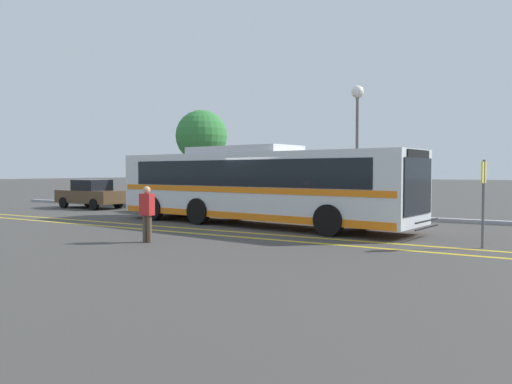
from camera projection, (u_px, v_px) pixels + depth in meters
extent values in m
plane|color=#423F3D|center=(269.00, 227.00, 18.20)|extent=(220.00, 220.00, 0.00)
cube|color=gold|center=(223.00, 231.00, 16.88)|extent=(32.28, 0.20, 0.01)
cube|color=gold|center=(205.00, 234.00, 16.01)|extent=(32.28, 0.20, 0.01)
cube|color=#99999E|center=(309.00, 214.00, 22.87)|extent=(40.28, 0.36, 0.15)
cube|color=silver|center=(256.00, 185.00, 18.71)|extent=(12.49, 4.00, 2.38)
cube|color=black|center=(256.00, 173.00, 18.69)|extent=(10.79, 3.83, 0.94)
cube|color=orange|center=(256.00, 189.00, 18.71)|extent=(12.25, 4.01, 0.20)
cube|color=orange|center=(256.00, 213.00, 18.75)|extent=(12.25, 4.00, 0.24)
cube|color=black|center=(418.00, 186.00, 14.92)|extent=(0.31, 2.20, 1.71)
cube|color=black|center=(419.00, 154.00, 14.88)|extent=(0.26, 1.75, 0.24)
cube|color=silver|center=(243.00, 150.00, 19.03)|extent=(4.51, 2.53, 0.27)
cube|color=black|center=(427.00, 221.00, 14.79)|extent=(0.27, 1.88, 0.04)
cube|color=black|center=(427.00, 228.00, 14.80)|extent=(0.27, 1.88, 0.04)
cylinder|color=black|center=(363.00, 215.00, 17.36)|extent=(1.03, 0.40, 1.00)
cylinder|color=black|center=(329.00, 220.00, 15.46)|extent=(1.03, 0.40, 1.00)
cylinder|color=black|center=(239.00, 208.00, 20.83)|extent=(1.03, 0.40, 1.00)
cylinder|color=black|center=(198.00, 211.00, 18.93)|extent=(1.03, 0.40, 1.00)
cylinder|color=black|center=(195.00, 205.00, 22.41)|extent=(1.03, 0.40, 1.00)
cylinder|color=black|center=(153.00, 208.00, 20.51)|extent=(1.03, 0.40, 1.00)
cube|color=#4C3823|center=(91.00, 196.00, 27.21)|extent=(4.17, 1.86, 0.68)
cube|color=black|center=(92.00, 185.00, 27.12)|extent=(1.79, 1.55, 0.57)
cylinder|color=black|center=(64.00, 203.00, 27.26)|extent=(0.61, 0.23, 0.60)
cylinder|color=black|center=(88.00, 201.00, 28.58)|extent=(0.61, 0.23, 0.60)
cylinder|color=black|center=(94.00, 204.00, 25.86)|extent=(0.61, 0.23, 0.60)
cylinder|color=black|center=(118.00, 203.00, 27.18)|extent=(0.61, 0.23, 0.60)
cube|color=black|center=(183.00, 200.00, 24.40)|extent=(4.81, 2.14, 0.59)
cube|color=black|center=(181.00, 189.00, 24.44)|extent=(2.07, 1.74, 0.48)
cylinder|color=black|center=(217.00, 207.00, 24.31)|extent=(0.61, 0.24, 0.60)
cylinder|color=black|center=(193.00, 209.00, 22.87)|extent=(0.61, 0.24, 0.60)
cylinder|color=black|center=(173.00, 204.00, 25.96)|extent=(0.61, 0.24, 0.60)
cylinder|color=black|center=(148.00, 206.00, 24.52)|extent=(0.61, 0.24, 0.60)
cylinder|color=brown|center=(145.00, 229.00, 14.23)|extent=(0.14, 0.14, 0.78)
cylinder|color=brown|center=(149.00, 229.00, 14.13)|extent=(0.14, 0.14, 0.78)
cube|color=red|center=(147.00, 204.00, 14.15)|extent=(0.44, 0.25, 0.61)
sphere|color=tan|center=(147.00, 190.00, 14.13)|extent=(0.21, 0.21, 0.21)
cylinder|color=#59595E|center=(483.00, 204.00, 13.04)|extent=(0.07, 0.07, 2.32)
cube|color=yellow|center=(484.00, 172.00, 13.00)|extent=(0.08, 0.40, 0.56)
cylinder|color=#59595E|center=(357.00, 157.00, 22.92)|extent=(0.14, 0.14, 5.37)
sphere|color=silver|center=(358.00, 92.00, 22.80)|extent=(0.57, 0.57, 0.57)
cylinder|color=#513823|center=(202.00, 181.00, 28.95)|extent=(0.28, 0.28, 2.94)
sphere|color=#337A38|center=(201.00, 136.00, 28.84)|extent=(2.99, 2.99, 2.99)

